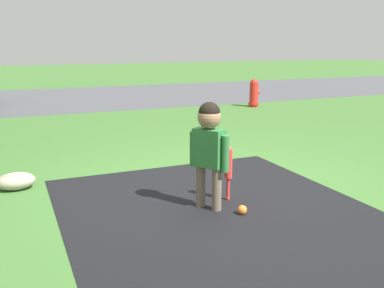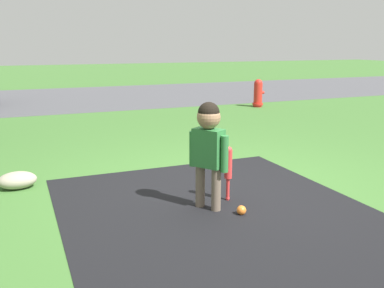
% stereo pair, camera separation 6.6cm
% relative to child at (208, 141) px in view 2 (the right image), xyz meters
% --- Properties ---
extents(ground_plane, '(60.00, 60.00, 0.00)m').
position_rel_child_xyz_m(ground_plane, '(0.46, 0.49, -0.67)').
color(ground_plane, '#3D6B2D').
extents(street_strip, '(40.00, 6.00, 0.01)m').
position_rel_child_xyz_m(street_strip, '(0.46, 9.36, -0.67)').
color(street_strip, '#4C4C51').
rests_on(street_strip, ground).
extents(child, '(0.28, 0.36, 1.03)m').
position_rel_child_xyz_m(child, '(0.00, 0.00, 0.00)').
color(child, '#6B5B4C').
rests_on(child, ground).
extents(baseball_bat, '(0.08, 0.08, 0.56)m').
position_rel_child_xyz_m(baseball_bat, '(0.28, 0.12, -0.31)').
color(baseball_bat, red).
rests_on(baseball_bat, ground).
extents(sports_ball, '(0.09, 0.09, 0.09)m').
position_rel_child_xyz_m(sports_ball, '(0.22, -0.26, -0.62)').
color(sports_ball, orange).
rests_on(sports_ball, ground).
extents(fire_hydrant, '(0.30, 0.26, 0.69)m').
position_rel_child_xyz_m(fire_hydrant, '(3.99, 5.71, -0.33)').
color(fire_hydrant, red).
rests_on(fire_hydrant, ground).
extents(edging_rock, '(0.41, 0.28, 0.19)m').
position_rel_child_xyz_m(edging_rock, '(-1.68, 1.33, -0.57)').
color(edging_rock, '#9E937F').
rests_on(edging_rock, ground).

